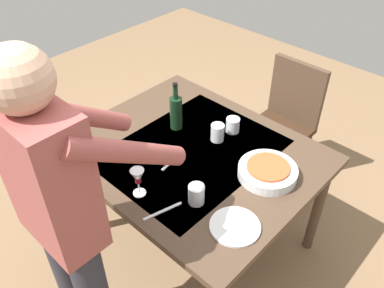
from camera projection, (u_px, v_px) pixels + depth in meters
ground_plane at (192, 238)px, 2.67m from camera, size 6.00×6.00×0.00m
dining_table at (192, 161)px, 2.24m from camera, size 1.32×1.09×0.76m
chair_near at (286, 117)px, 2.83m from camera, size 0.40×0.40×0.91m
person_server at (65, 216)px, 1.56m from camera, size 0.42×0.61×1.69m
wine_bottle at (176, 112)px, 2.29m from camera, size 0.07×0.07×0.30m
wine_glass_left at (138, 178)px, 1.87m from camera, size 0.07×0.07×0.15m
water_cup_near_left at (233, 125)px, 2.30m from camera, size 0.08×0.08×0.09m
water_cup_near_right at (217, 132)px, 2.24m from camera, size 0.08×0.08×0.10m
water_cup_far_left at (196, 194)px, 1.87m from camera, size 0.08×0.08×0.10m
serving_bowl_pasta at (268, 171)px, 2.02m from camera, size 0.30×0.30×0.07m
dinner_plate_near at (235, 226)px, 1.77m from camera, size 0.23×0.23×0.01m
table_knife at (163, 211)px, 1.85m from camera, size 0.07×0.20×0.00m
table_fork at (173, 161)px, 2.12m from camera, size 0.04×0.18×0.00m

